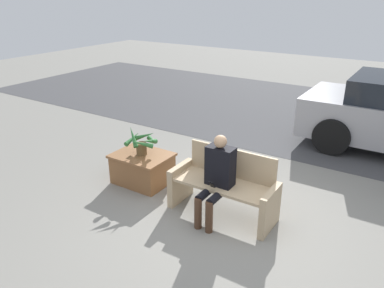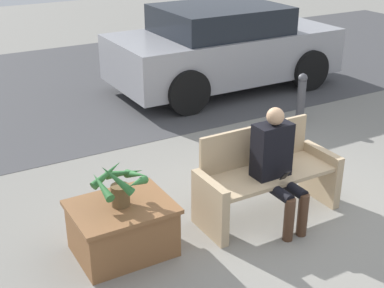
{
  "view_description": "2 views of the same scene",
  "coord_description": "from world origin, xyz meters",
  "px_view_note": "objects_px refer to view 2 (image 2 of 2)",
  "views": [
    {
      "loc": [
        1.9,
        -3.89,
        3.0
      ],
      "look_at": [
        -1.05,
        0.72,
        0.74
      ],
      "focal_mm": 35.0,
      "sensor_mm": 36.0,
      "label": 1
    },
    {
      "loc": [
        -3.36,
        -3.61,
        2.99
      ],
      "look_at": [
        -1.04,
        0.41,
        0.93
      ],
      "focal_mm": 50.0,
      "sensor_mm": 36.0,
      "label": 2
    }
  ],
  "objects_px": {
    "bench": "(266,177)",
    "bollard_post": "(301,96)",
    "planter_box": "(122,227)",
    "potted_plant": "(121,183)",
    "person_seated": "(277,162)",
    "parked_car": "(223,47)"
  },
  "relations": [
    {
      "from": "bench",
      "to": "bollard_post",
      "type": "bearing_deg",
      "value": 41.93
    },
    {
      "from": "planter_box",
      "to": "bollard_post",
      "type": "bearing_deg",
      "value": 25.89
    },
    {
      "from": "potted_plant",
      "to": "person_seated",
      "type": "bearing_deg",
      "value": -10.63
    },
    {
      "from": "planter_box",
      "to": "potted_plant",
      "type": "height_order",
      "value": "potted_plant"
    },
    {
      "from": "person_seated",
      "to": "potted_plant",
      "type": "xyz_separation_m",
      "value": [
        -1.55,
        0.29,
        0.04
      ]
    },
    {
      "from": "potted_plant",
      "to": "bollard_post",
      "type": "distance_m",
      "value": 4.07
    },
    {
      "from": "bench",
      "to": "planter_box",
      "type": "height_order",
      "value": "bench"
    },
    {
      "from": "person_seated",
      "to": "planter_box",
      "type": "height_order",
      "value": "person_seated"
    },
    {
      "from": "potted_plant",
      "to": "bench",
      "type": "bearing_deg",
      "value": -3.68
    },
    {
      "from": "potted_plant",
      "to": "parked_car",
      "type": "xyz_separation_m",
      "value": [
        3.55,
        3.78,
        0.01
      ]
    },
    {
      "from": "bench",
      "to": "planter_box",
      "type": "bearing_deg",
      "value": 176.65
    },
    {
      "from": "bench",
      "to": "potted_plant",
      "type": "bearing_deg",
      "value": 176.32
    },
    {
      "from": "person_seated",
      "to": "bench",
      "type": "bearing_deg",
      "value": 83.06
    },
    {
      "from": "parked_car",
      "to": "bollard_post",
      "type": "height_order",
      "value": "parked_car"
    },
    {
      "from": "person_seated",
      "to": "planter_box",
      "type": "relative_size",
      "value": 1.34
    },
    {
      "from": "potted_plant",
      "to": "bollard_post",
      "type": "relative_size",
      "value": 0.75
    },
    {
      "from": "bench",
      "to": "bollard_post",
      "type": "xyz_separation_m",
      "value": [
        2.08,
        1.87,
        -0.03
      ]
    },
    {
      "from": "bollard_post",
      "to": "planter_box",
      "type": "bearing_deg",
      "value": -154.11
    },
    {
      "from": "bench",
      "to": "parked_car",
      "type": "bearing_deg",
      "value": 62.96
    },
    {
      "from": "person_seated",
      "to": "bollard_post",
      "type": "distance_m",
      "value": 2.96
    },
    {
      "from": "person_seated",
      "to": "potted_plant",
      "type": "bearing_deg",
      "value": 169.37
    },
    {
      "from": "potted_plant",
      "to": "parked_car",
      "type": "distance_m",
      "value": 5.18
    }
  ]
}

